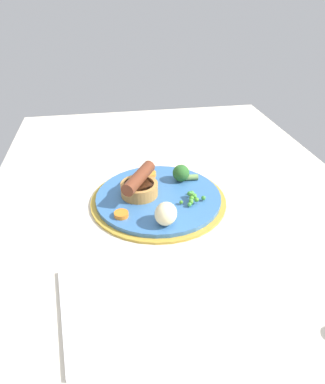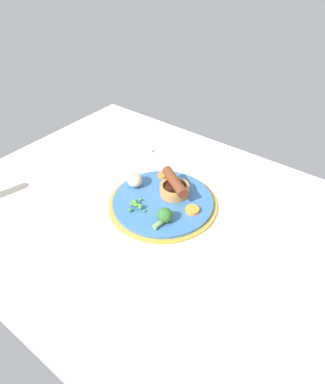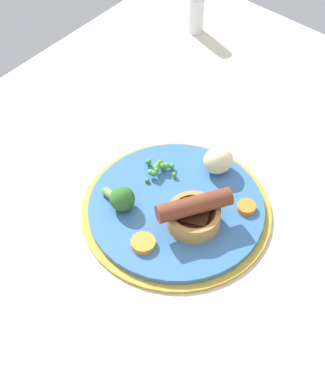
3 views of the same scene
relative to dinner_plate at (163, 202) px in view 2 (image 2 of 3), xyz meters
The scene contains 9 objects.
dining_table 4.97cm from the dinner_plate, 59.29° to the right, with size 110.00×80.00×3.00cm, color beige.
dinner_plate is the anchor object (origin of this frame).
sausage_pudding 4.98cm from the dinner_plate, 77.38° to the left, with size 10.56×7.80×5.34cm.
pea_pile 7.49cm from the dinner_plate, 119.14° to the right, with size 5.29×5.13×1.71cm.
broccoli_floret_near 8.35cm from the dinner_plate, 49.87° to the right, with size 3.71×5.71×3.71cm.
potato_chunk_0 10.11cm from the dinner_plate, behind, with size 4.64×4.04×4.22cm, color beige.
carrot_slice_0 8.54cm from the dinner_plate, ahead, with size 3.46×3.46×0.91cm, color orange.
carrot_slice_5 10.25cm from the dinner_plate, 127.23° to the left, with size 2.74×2.74×0.87cm, color orange.
fork 31.68cm from the dinner_plate, 147.67° to the left, with size 18.00×1.60×0.60cm, color silver.
Camera 2 is at (38.21, -49.33, 61.16)cm, focal length 32.00 mm.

